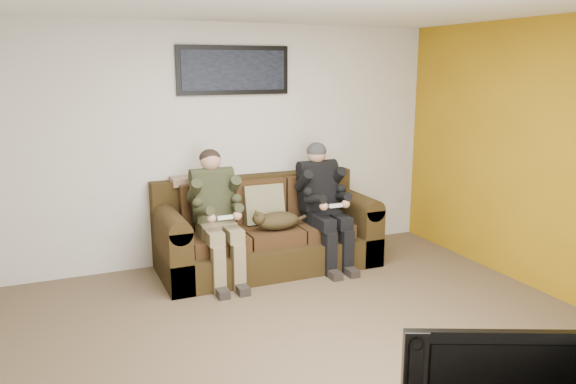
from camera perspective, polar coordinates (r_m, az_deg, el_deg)
name	(u,v)px	position (r m, az deg, el deg)	size (l,w,h in m)	color
floor	(314,342)	(4.62, 2.64, -14.97)	(5.00, 5.00, 0.00)	brown
wall_back	(226,144)	(6.25, -6.28, 4.84)	(5.00, 5.00, 0.00)	beige
wall_front	(572,290)	(2.45, 26.87, -8.87)	(5.00, 5.00, 0.00)	beige
wall_right	(561,160)	(5.72, 25.99, 2.91)	(4.50, 4.50, 0.00)	beige
accent_wall_right	(560,160)	(5.71, 25.93, 2.91)	(4.50, 4.50, 0.00)	#A57710
sofa	(265,233)	(6.16, -2.33, -4.19)	(2.32, 1.00, 0.95)	#2F220E
throw_pillow	(264,204)	(6.11, -2.50, -1.23)	(0.44, 0.13, 0.42)	#817754
throw_blanket	(193,180)	(6.08, -9.58, 1.18)	(0.48, 0.23, 0.08)	tan
person_left	(216,208)	(5.69, -7.31, -1.61)	(0.51, 0.87, 1.32)	#817250
person_right	(323,197)	(6.12, 3.55, -0.50)	(0.51, 0.86, 1.33)	black
cat	(276,220)	(5.88, -1.22, -2.91)	(0.66, 0.26, 0.24)	#46381B
framed_poster	(234,70)	(6.19, -5.54, 12.21)	(1.25, 0.05, 0.52)	black
television	(506,379)	(2.87, 21.25, -17.28)	(0.99, 0.13, 0.57)	black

